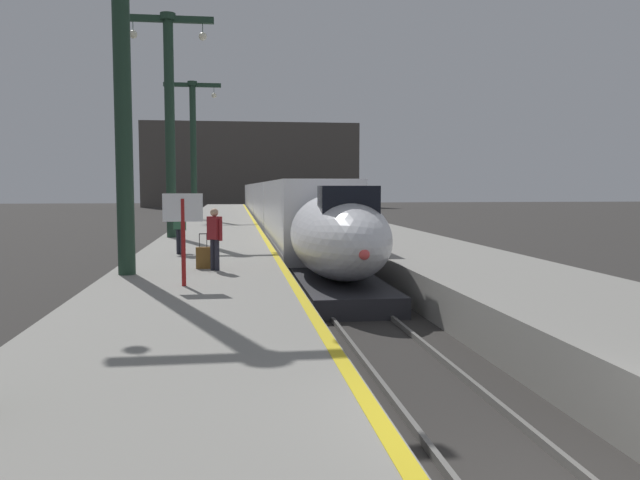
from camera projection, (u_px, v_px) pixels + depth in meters
platform_left at (214, 246)px, 30.32m from camera, size 4.80×110.00×1.05m
platform_right at (382, 244)px, 31.40m from camera, size 4.80×110.00×1.05m
platform_left_safety_stripe at (263, 235)px, 30.58m from camera, size 0.20×107.80×0.01m
rail_main_left at (280, 250)px, 33.51m from camera, size 0.08×110.00×0.12m
rail_main_right at (308, 249)px, 33.71m from camera, size 0.08×110.00×0.12m
highspeed_train_main at (272, 204)px, 52.49m from camera, size 2.92×76.45×3.60m
station_column_mid at (121, 34)px, 16.20m from camera, size 4.00×0.68×10.29m
station_column_far at (169, 105)px, 28.55m from camera, size 4.00×0.68×9.88m
station_column_distant at (193, 137)px, 45.60m from camera, size 4.00×0.68×9.69m
passenger_near_edge at (215, 234)px, 17.44m from camera, size 0.43×0.43×1.69m
passenger_mid_platform at (180, 225)px, 21.64m from camera, size 0.45×0.42×1.69m
rolling_suitcase at (203, 258)px, 17.89m from camera, size 0.40×0.22×0.98m
departure_info_board at (183, 220)px, 14.64m from camera, size 0.90×0.10×2.12m
terminus_back_wall at (252, 165)px, 106.62m from camera, size 36.00×2.00×14.00m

